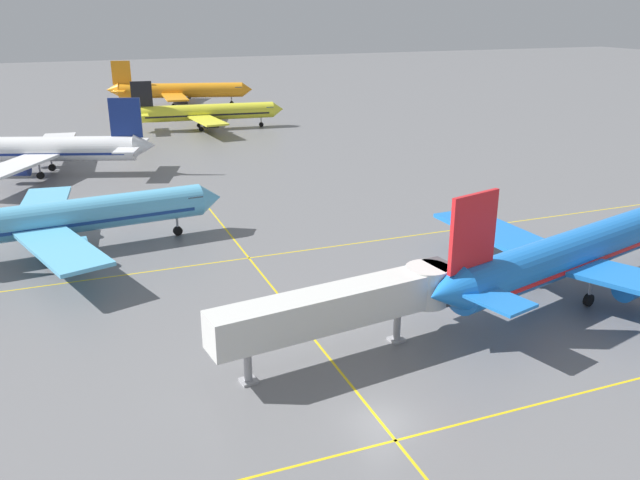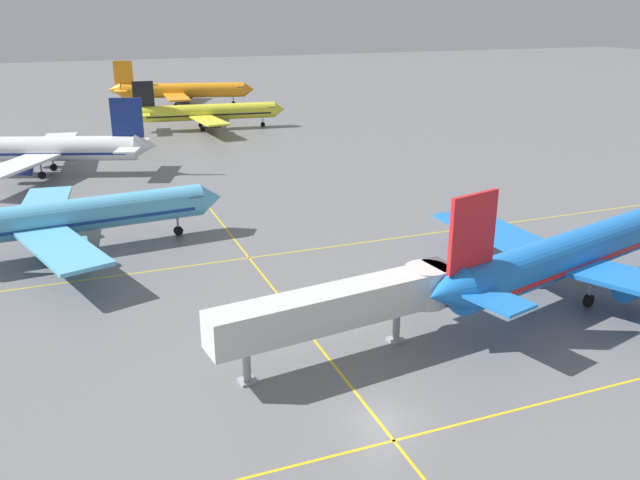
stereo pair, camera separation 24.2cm
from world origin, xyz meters
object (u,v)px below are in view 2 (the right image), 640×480
at_px(airliner_front_gate, 577,251).
at_px(airliner_far_right_stand, 181,91).
at_px(airliner_far_left_stand, 207,112).
at_px(jet_bridge, 356,302).
at_px(airliner_second_row, 56,219).
at_px(airliner_third_row, 35,149).

distance_m(airliner_front_gate, airliner_far_right_stand, 129.12).
distance_m(airliner_far_left_stand, jet_bridge, 96.80).
bearing_deg(jet_bridge, airliner_second_row, 123.66).
distance_m(airliner_far_left_stand, airliner_far_right_stand, 35.13).
bearing_deg(airliner_second_row, airliner_third_row, 93.92).
relative_size(airliner_third_row, jet_bridge, 1.81).
relative_size(airliner_second_row, airliner_third_row, 0.98).
height_order(airliner_far_right_stand, jet_bridge, airliner_far_right_stand).
height_order(airliner_third_row, airliner_far_left_stand, airliner_third_row).
distance_m(airliner_third_row, jet_bridge, 70.73).
relative_size(airliner_third_row, airliner_far_left_stand, 1.10).
xyz_separation_m(airliner_far_left_stand, jet_bridge, (-9.63, -96.32, 0.62)).
relative_size(airliner_second_row, airliner_far_right_stand, 0.98).
bearing_deg(airliner_far_left_stand, airliner_front_gate, -82.10).
bearing_deg(airliner_front_gate, jet_bridge, -172.73).
xyz_separation_m(airliner_front_gate, airliner_far_left_stand, (-12.96, 93.44, -0.49)).
bearing_deg(airliner_far_right_stand, airliner_third_row, -117.23).
bearing_deg(airliner_third_row, airliner_far_left_stand, 42.29).
relative_size(airliner_front_gate, airliner_far_right_stand, 1.02).
bearing_deg(jet_bridge, airliner_front_gate, 7.27).
height_order(airliner_second_row, airliner_far_left_stand, airliner_second_row).
distance_m(airliner_second_row, airliner_third_row, 36.99).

